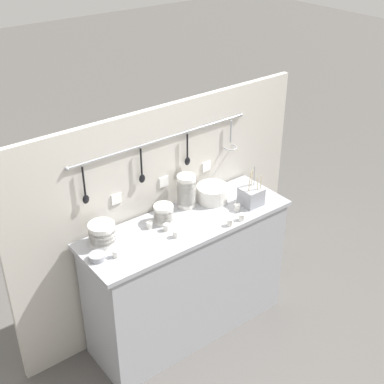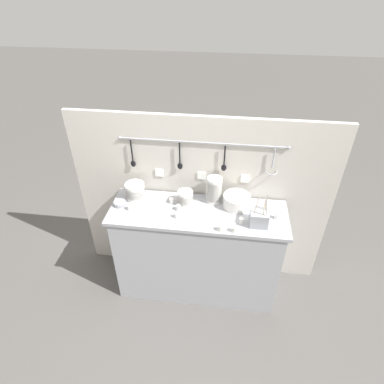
# 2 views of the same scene
# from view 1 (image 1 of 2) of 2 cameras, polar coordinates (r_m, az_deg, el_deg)

# --- Properties ---
(ground_plane) EXTENTS (20.00, 20.00, 0.00)m
(ground_plane) POSITION_cam_1_polar(r_m,az_deg,el_deg) (4.10, -0.49, -14.11)
(ground_plane) COLOR #514F4C
(counter) EXTENTS (1.47, 0.49, 0.93)m
(counter) POSITION_cam_1_polar(r_m,az_deg,el_deg) (3.79, -0.52, -9.05)
(counter) COLOR #9EA0A8
(counter) RESTS_ON ground
(back_wall) EXTENTS (2.27, 0.11, 1.65)m
(back_wall) POSITION_cam_1_polar(r_m,az_deg,el_deg) (3.76, -3.12, -2.65)
(back_wall) COLOR #BCB7AD
(back_wall) RESTS_ON ground
(bowl_stack_nested_right) EXTENTS (0.13, 0.13, 0.12)m
(bowl_stack_nested_right) POSITION_cam_1_polar(r_m,az_deg,el_deg) (3.48, -3.04, -2.31)
(bowl_stack_nested_right) COLOR silver
(bowl_stack_nested_right) RESTS_ON counter
(bowl_stack_wide_centre) EXTENTS (0.13, 0.13, 0.23)m
(bowl_stack_wide_centre) POSITION_cam_1_polar(r_m,az_deg,el_deg) (3.62, -0.61, 0.10)
(bowl_stack_wide_centre) COLOR silver
(bowl_stack_wide_centre) RESTS_ON counter
(bowl_stack_back_corner) EXTENTS (0.17, 0.17, 0.14)m
(bowl_stack_back_corner) POSITION_cam_1_polar(r_m,az_deg,el_deg) (3.31, -9.56, -4.43)
(bowl_stack_back_corner) COLOR silver
(bowl_stack_back_corner) RESTS_ON counter
(plate_stack) EXTENTS (0.22, 0.22, 0.11)m
(plate_stack) POSITION_cam_1_polar(r_m,az_deg,el_deg) (3.72, 2.20, -0.11)
(plate_stack) COLOR silver
(plate_stack) RESTS_ON counter
(steel_mixing_bowl) EXTENTS (0.10, 0.10, 0.04)m
(steel_mixing_bowl) POSITION_cam_1_polar(r_m,az_deg,el_deg) (3.22, -10.13, -6.78)
(steel_mixing_bowl) COLOR #93969E
(steel_mixing_bowl) RESTS_ON counter
(cutlery_caddy) EXTENTS (0.14, 0.14, 0.27)m
(cutlery_caddy) POSITION_cam_1_polar(r_m,az_deg,el_deg) (3.69, 6.32, -0.42)
(cutlery_caddy) COLOR #93969E
(cutlery_caddy) RESTS_ON counter
(cup_back_right) EXTENTS (0.04, 0.04, 0.05)m
(cup_back_right) POSITION_cam_1_polar(r_m,az_deg,el_deg) (3.45, -4.53, -3.52)
(cup_back_right) COLOR silver
(cup_back_right) RESTS_ON counter
(cup_front_left) EXTENTS (0.04, 0.04, 0.05)m
(cup_front_left) POSITION_cam_1_polar(r_m,az_deg,el_deg) (3.63, 4.86, -1.64)
(cup_front_left) COLOR silver
(cup_front_left) RESTS_ON counter
(cup_front_right) EXTENTS (0.04, 0.04, 0.05)m
(cup_front_right) POSITION_cam_1_polar(r_m,az_deg,el_deg) (3.42, -2.71, -3.79)
(cup_front_right) COLOR silver
(cup_front_right) RESTS_ON counter
(cup_centre) EXTENTS (0.04, 0.04, 0.05)m
(cup_centre) POSITION_cam_1_polar(r_m,az_deg,el_deg) (3.22, -8.14, -6.52)
(cup_centre) COLOR silver
(cup_centre) RESTS_ON counter
(cup_mid_row) EXTENTS (0.04, 0.04, 0.05)m
(cup_mid_row) POSITION_cam_1_polar(r_m,az_deg,el_deg) (3.85, 7.06, 0.26)
(cup_mid_row) COLOR silver
(cup_mid_row) RESTS_ON counter
(cup_edge_far) EXTENTS (0.04, 0.04, 0.05)m
(cup_edge_far) POSITION_cam_1_polar(r_m,az_deg,el_deg) (3.47, 4.07, -3.24)
(cup_edge_far) COLOR silver
(cup_edge_far) RESTS_ON counter
(cup_back_left) EXTENTS (0.04, 0.04, 0.05)m
(cup_back_left) POSITION_cam_1_polar(r_m,az_deg,el_deg) (3.36, -1.74, -4.48)
(cup_back_left) COLOR silver
(cup_back_left) RESTS_ON counter
(cup_edge_near) EXTENTS (0.04, 0.04, 0.05)m
(cup_edge_near) POSITION_cam_1_polar(r_m,az_deg,el_deg) (3.53, 5.34, -2.67)
(cup_edge_near) COLOR silver
(cup_edge_near) RESTS_ON counter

